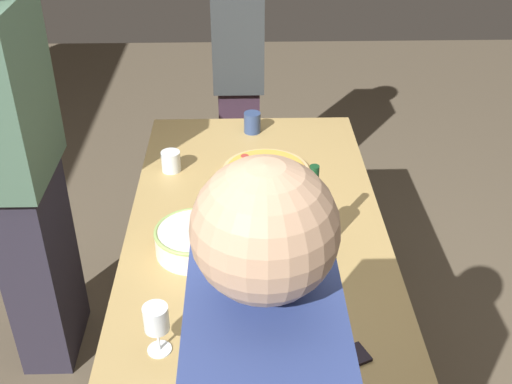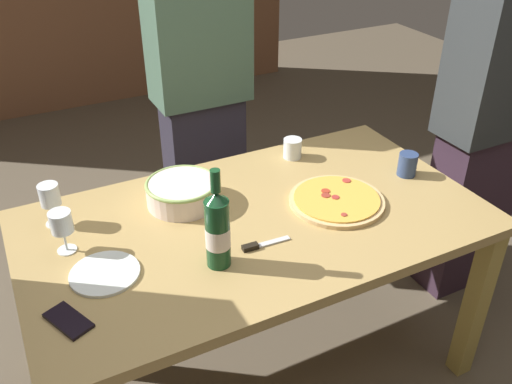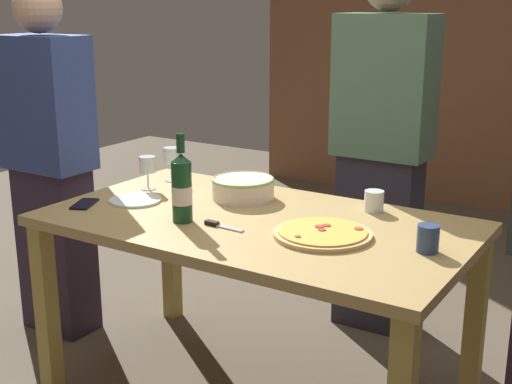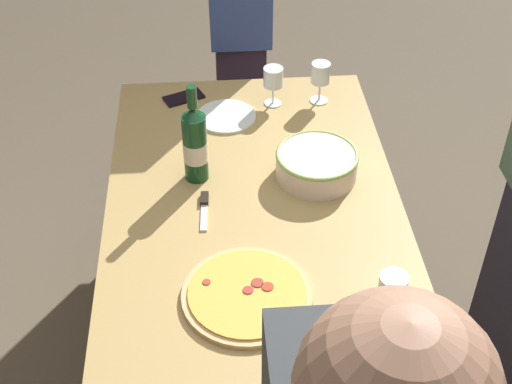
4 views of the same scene
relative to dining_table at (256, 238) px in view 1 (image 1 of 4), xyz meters
The scene contains 14 objects.
ground_plane 0.66m from the dining_table, ahead, with size 8.00×8.00×0.00m, color brown.
dining_table is the anchor object (origin of this frame).
pizza 0.32m from the dining_table, ahead, with size 0.35×0.35×0.02m.
serving_bowl 0.32m from the dining_table, 133.12° to the left, with size 0.26×0.26×0.09m.
wine_bottle 0.35m from the dining_table, 141.52° to the right, with size 0.08×0.08×0.33m.
wine_glass_near_pizza 0.72m from the dining_table, 156.10° to the left, with size 0.07×0.07×0.15m.
wine_glass_by_bottle 0.66m from the dining_table, behind, with size 0.07×0.07×0.15m.
cup_amber 0.68m from the dining_table, ahead, with size 0.07×0.07×0.09m, color navy.
cup_ceramic 0.49m from the dining_table, 44.39° to the left, with size 0.08×0.08×0.08m, color white.
side_plate 0.56m from the dining_table, behind, with size 0.21×0.21×0.01m, color white.
cell_phone 0.72m from the dining_table, 162.47° to the right, with size 0.07×0.14×0.01m, color black.
pizza_knife 0.19m from the dining_table, 112.92° to the right, with size 0.17×0.03×0.02m.
person_host 1.16m from the dining_table, ahead, with size 0.44×0.24×1.65m.
person_guest_right 0.90m from the dining_table, 80.22° to the left, with size 0.43×0.24×1.73m.
Camera 1 is at (-1.86, 0.05, 2.04)m, focal length 44.56 mm.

